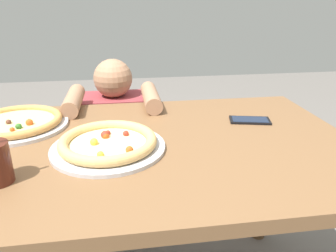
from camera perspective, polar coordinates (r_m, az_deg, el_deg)
The scene contains 5 objects.
dining_table at distance 1.10m, azimuth -3.52°, elevation -7.95°, with size 1.37×0.86×0.75m.
pizza_near at distance 1.01m, azimuth -10.54°, elevation -3.04°, with size 0.35×0.35×0.04m.
pizza_far at distance 1.28m, azimuth -25.16°, elevation 0.54°, with size 0.36×0.36×0.04m.
cell_phone at distance 1.26m, azimuth 14.27°, elevation 1.00°, with size 0.16×0.11×0.01m.
diner_seated at distance 1.74m, azimuth -8.88°, elevation -4.60°, with size 0.40×0.52×0.91m.
Camera 1 is at (-0.07, -0.95, 1.19)m, focal length 34.47 mm.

